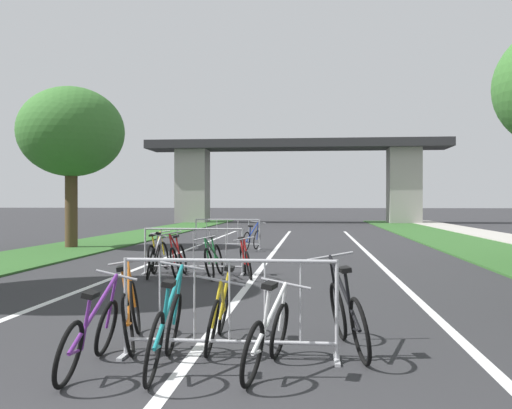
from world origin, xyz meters
TOP-DOWN VIEW (x-y plane):
  - grass_verge_left at (-7.09, 21.13)m, footprint 3.19×51.65m
  - grass_verge_right at (7.09, 21.13)m, footprint 3.19×51.65m
  - lane_stripe_center at (0.00, 14.94)m, footprint 0.14×29.88m
  - lane_stripe_right_lane at (3.02, 14.94)m, footprint 0.14×29.88m
  - lane_stripe_left_lane at (-3.02, 14.94)m, footprint 0.14×29.88m
  - overpass_bridge at (0.00, 42.69)m, footprint 23.17×3.78m
  - tree_left_oak_near at (-7.23, 17.26)m, footprint 3.72×3.72m
  - crowd_barrier_nearest at (0.40, 3.46)m, footprint 2.30×0.45m
  - crowd_barrier_second at (-1.43, 10.42)m, footprint 2.30×0.46m
  - crowd_barrier_third at (-1.67, 17.39)m, footprint 2.32×0.57m
  - bicycle_yellow_0 at (0.20, 4.01)m, footprint 0.53×1.70m
  - bicycle_red_1 at (-1.65, 9.89)m, footprint 0.51×1.71m
  - bicycle_green_2 at (-0.86, 9.87)m, footprint 0.45×1.77m
  - bicycle_orange_3 at (-0.81, 3.92)m, footprint 0.70×1.73m
  - bicycle_blue_4 at (-0.78, 16.92)m, footprint 0.70×1.73m
  - bicycle_teal_5 at (-0.16, 2.96)m, footprint 0.48×1.75m
  - bicycle_silver_6 at (-2.20, 9.90)m, footprint 0.50×1.77m
  - bicycle_black_7 at (1.65, 3.85)m, footprint 0.67×1.78m
  - bicycle_white_8 at (0.84, 2.99)m, footprint 0.64×1.58m
  - bicycle_purple_9 at (-0.88, 2.87)m, footprint 0.45×1.69m
  - bicycle_yellow_10 at (-2.37, 10.92)m, footprint 0.50×1.74m
  - bicycle_red_11 at (-0.20, 10.05)m, footprint 0.53×1.68m

SIDE VIEW (x-z plane):
  - lane_stripe_center at x=0.00m, z-range 0.00..0.01m
  - lane_stripe_right_lane at x=3.02m, z-range 0.00..0.01m
  - lane_stripe_left_lane at x=-3.02m, z-range 0.00..0.01m
  - grass_verge_left at x=-7.09m, z-range 0.00..0.05m
  - grass_verge_right at x=7.09m, z-range 0.00..0.05m
  - bicycle_white_8 at x=0.84m, z-range -0.11..0.80m
  - bicycle_purple_9 at x=-0.88m, z-range -0.12..0.81m
  - bicycle_red_11 at x=-0.20m, z-range -0.11..0.81m
  - bicycle_yellow_0 at x=0.20m, z-range -0.08..0.80m
  - bicycle_yellow_10 at x=-2.37m, z-range -0.11..0.85m
  - bicycle_blue_4 at x=-0.78m, z-range -0.11..0.87m
  - bicycle_green_2 at x=-0.86m, z-range -0.09..0.86m
  - bicycle_red_1 at x=-1.65m, z-range -0.13..0.90m
  - bicycle_orange_3 at x=-0.81m, z-range -0.09..0.86m
  - bicycle_teal_5 at x=-0.16m, z-range -0.12..0.90m
  - bicycle_silver_6 at x=-2.20m, z-range -0.11..0.89m
  - bicycle_black_7 at x=1.65m, z-range -0.14..0.92m
  - crowd_barrier_nearest at x=0.40m, z-range -0.01..1.04m
  - crowd_barrier_second at x=-1.43m, z-range -0.01..1.04m
  - crowd_barrier_third at x=-1.67m, z-range -0.01..1.04m
  - tree_left_oak_near at x=-7.23m, z-range 1.24..6.94m
  - overpass_bridge at x=0.00m, z-range 1.16..7.54m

